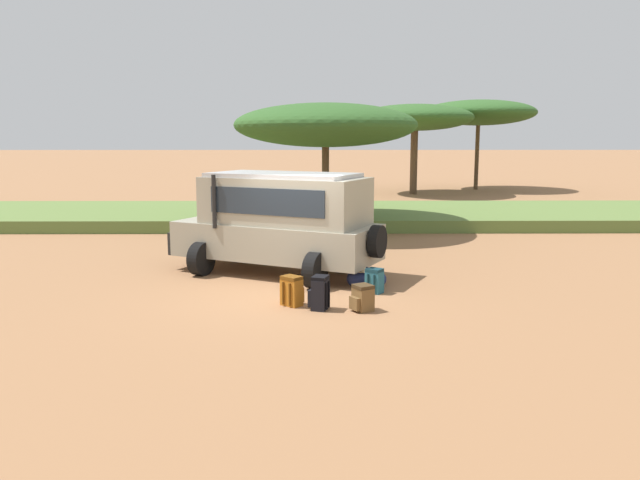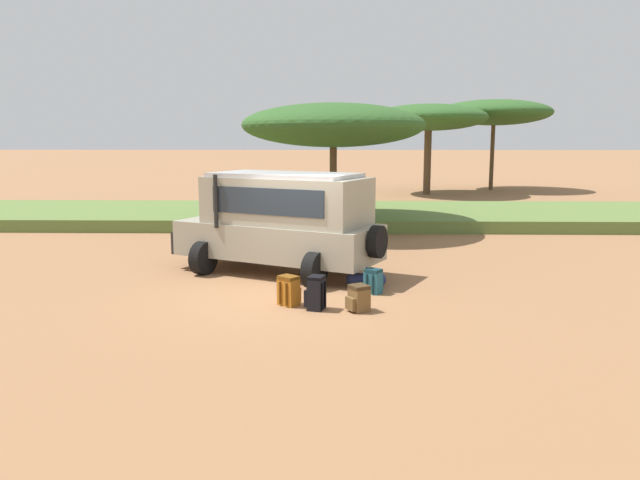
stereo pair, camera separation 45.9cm
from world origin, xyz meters
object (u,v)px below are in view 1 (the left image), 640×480
safari_vehicle (280,221)px  acacia_tree_centre_back (415,118)px  acacia_tree_right_mid (479,113)px  backpack_beside_front_wheel (362,298)px  backpack_cluster_center (292,291)px  acacia_tree_left_mid (326,125)px  duffel_bag_low_black_case (366,279)px  backpack_outermost (320,293)px  backpack_near_rear_wheel (375,281)px

safari_vehicle → acacia_tree_centre_back: 22.88m
acacia_tree_centre_back → acacia_tree_right_mid: bearing=36.1°
backpack_beside_front_wheel → backpack_cluster_center: size_ratio=0.86×
backpack_cluster_center → acacia_tree_left_mid: 10.52m
duffel_bag_low_black_case → backpack_cluster_center: bearing=-135.5°
safari_vehicle → backpack_outermost: safari_vehicle is taller
acacia_tree_left_mid → acacia_tree_centre_back: size_ratio=0.93×
backpack_near_rear_wheel → acacia_tree_right_mid: bearing=71.4°
backpack_cluster_center → backpack_outermost: bearing=-29.6°
safari_vehicle → duffel_bag_low_black_case: 2.63m
acacia_tree_left_mid → safari_vehicle: bearing=-99.8°
backpack_outermost → duffel_bag_low_black_case: size_ratio=0.75×
backpack_near_rear_wheel → acacia_tree_right_mid: 28.74m
safari_vehicle → backpack_beside_front_wheel: safari_vehicle is taller
backpack_near_rear_wheel → acacia_tree_centre_back: acacia_tree_centre_back is taller
backpack_near_rear_wheel → acacia_tree_left_mid: 9.60m
backpack_outermost → acacia_tree_left_mid: size_ratio=0.10×
backpack_beside_front_wheel → acacia_tree_centre_back: acacia_tree_centre_back is taller
backpack_cluster_center → acacia_tree_centre_back: acacia_tree_centre_back is taller
acacia_tree_right_mid → backpack_outermost: bearing=-110.0°
duffel_bag_low_black_case → acacia_tree_left_mid: acacia_tree_left_mid is taller
duffel_bag_low_black_case → acacia_tree_centre_back: size_ratio=0.12×
backpack_beside_front_wheel → duffel_bag_low_black_case: 1.98m
backpack_cluster_center → acacia_tree_right_mid: bearing=68.9°
acacia_tree_left_mid → acacia_tree_right_mid: (9.95, 17.97, 1.13)m
safari_vehicle → acacia_tree_centre_back: bearing=73.0°
acacia_tree_right_mid → safari_vehicle: bearing=-114.1°
safari_vehicle → backpack_cluster_center: (0.38, -2.91, -1.01)m
safari_vehicle → duffel_bag_low_black_case: bearing=-34.3°
acacia_tree_centre_back → duffel_bag_low_black_case: bearing=-101.4°
backpack_cluster_center → backpack_outermost: size_ratio=0.90×
acacia_tree_right_mid → backpack_near_rear_wheel: bearing=-108.6°
backpack_beside_front_wheel → backpack_near_rear_wheel: size_ratio=0.96×
backpack_cluster_center → acacia_tree_right_mid: 30.24m
safari_vehicle → duffel_bag_low_black_case: safari_vehicle is taller
acacia_tree_right_mid → acacia_tree_centre_back: bearing=-143.9°
backpack_near_rear_wheel → backpack_outermost: bearing=-132.3°
backpack_near_rear_wheel → acacia_tree_centre_back: 24.38m
acacia_tree_left_mid → acacia_tree_centre_back: (5.42, 14.67, 0.71)m
backpack_outermost → acacia_tree_centre_back: 25.86m
backpack_outermost → backpack_cluster_center: bearing=150.4°
backpack_cluster_center → backpack_near_rear_wheel: backpack_cluster_center is taller
backpack_cluster_center → acacia_tree_centre_back: (6.25, 24.59, 4.11)m
duffel_bag_low_black_case → acacia_tree_right_mid: bearing=70.7°
backpack_cluster_center → safari_vehicle: bearing=97.5°
backpack_beside_front_wheel → acacia_tree_left_mid: (-0.52, 10.32, 3.43)m
backpack_cluster_center → backpack_near_rear_wheel: size_ratio=1.12×
acacia_tree_left_mid → backpack_beside_front_wheel: bearing=-87.1°
acacia_tree_centre_back → acacia_tree_right_mid: acacia_tree_right_mid is taller
backpack_cluster_center → backpack_outermost: (0.54, -0.31, 0.03)m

